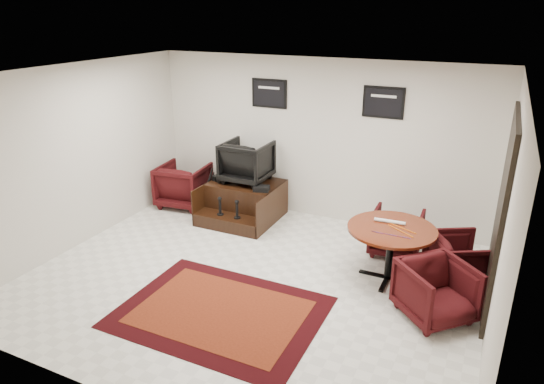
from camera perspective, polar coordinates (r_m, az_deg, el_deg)
The scene contains 16 objects.
ground at distance 6.87m, azimuth -2.45°, elevation -10.26°, with size 6.00×6.00×0.00m, color white.
room_shell at distance 6.08m, azimuth 1.25°, elevation 3.97°, with size 6.02×5.02×2.81m.
area_rug at distance 6.25m, azimuth -6.08°, elevation -13.84°, with size 2.47×1.85×0.01m.
shine_podium at distance 8.69m, azimuth -3.30°, elevation -1.15°, with size 1.25×1.28×0.64m.
shine_chair at distance 8.55m, azimuth -2.97°, elevation 3.82°, with size 0.78×0.73×0.81m, color black.
shoes_pair at distance 8.75m, azimuth -5.97°, elevation 1.69°, with size 0.30×0.33×0.10m.
polish_kit at distance 8.19m, azimuth -1.26°, elevation 0.42°, with size 0.26×0.18×0.09m, color black.
umbrella_black at distance 8.88m, azimuth -7.68°, elevation 0.32°, with size 0.34×0.13×0.92m, color black, non-canonical shape.
umbrella_hooked at distance 8.94m, azimuth -7.41°, elevation 0.12°, with size 0.30×0.11×0.81m, color black, non-canonical shape.
armchair_side at distance 9.32m, azimuth -10.35°, elevation 1.05°, with size 0.86×0.81×0.89m, color black.
meeting_table at distance 6.77m, azimuth 13.87°, elevation -4.82°, with size 1.19×1.19×0.78m.
table_chair_back at distance 7.64m, azimuth 14.44°, elevation -4.39°, with size 0.73×0.68×0.75m, color black.
table_chair_window at distance 7.10m, azimuth 21.13°, elevation -7.22°, with size 0.73×0.68×0.75m, color black.
table_chair_corner at distance 6.24m, azimuth 18.78°, elevation -10.73°, with size 0.77×0.72×0.79m, color black.
paper_roll at distance 6.85m, azimuth 13.69°, elevation -3.39°, with size 0.05×0.05×0.42m, color silver.
table_clutter at distance 6.64m, azimuth 14.65°, elevation -4.45°, with size 0.56×0.38×0.01m.
Camera 1 is at (2.76, -5.19, 3.55)m, focal length 32.00 mm.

